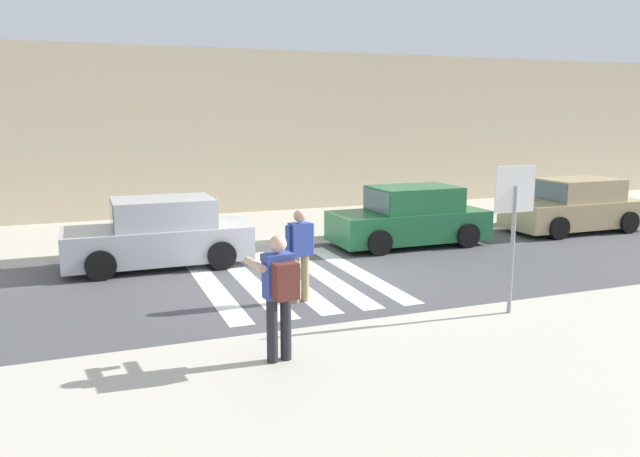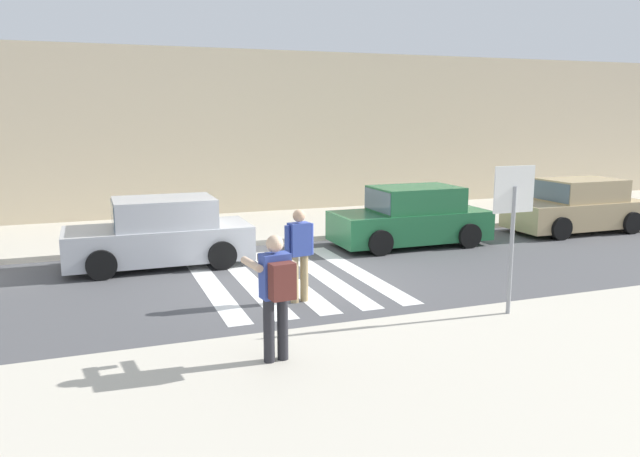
{
  "view_description": "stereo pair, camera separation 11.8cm",
  "coord_description": "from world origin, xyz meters",
  "px_view_note": "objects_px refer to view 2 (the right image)",
  "views": [
    {
      "loc": [
        -3.91,
        -11.94,
        3.42
      ],
      "look_at": [
        0.6,
        -0.2,
        1.1
      ],
      "focal_mm": 35.0,
      "sensor_mm": 36.0,
      "label": 1
    },
    {
      "loc": [
        -3.8,
        -11.98,
        3.42
      ],
      "look_at": [
        0.6,
        -0.2,
        1.1
      ],
      "focal_mm": 35.0,
      "sensor_mm": 36.0,
      "label": 2
    }
  ],
  "objects_px": {
    "pedestrian_crossing": "(299,250)",
    "parked_car_tan": "(577,207)",
    "parked_car_green": "(411,218)",
    "parked_car_silver": "(160,234)",
    "photographer_with_backpack": "(276,287)",
    "stop_sign": "(513,207)"
  },
  "relations": [
    {
      "from": "photographer_with_backpack",
      "to": "pedestrian_crossing",
      "type": "height_order",
      "value": "photographer_with_backpack"
    },
    {
      "from": "pedestrian_crossing",
      "to": "parked_car_green",
      "type": "relative_size",
      "value": 0.42
    },
    {
      "from": "pedestrian_crossing",
      "to": "parked_car_green",
      "type": "height_order",
      "value": "pedestrian_crossing"
    },
    {
      "from": "pedestrian_crossing",
      "to": "parked_car_tan",
      "type": "height_order",
      "value": "pedestrian_crossing"
    },
    {
      "from": "parked_car_green",
      "to": "parked_car_silver",
      "type": "bearing_deg",
      "value": 180.0
    },
    {
      "from": "stop_sign",
      "to": "parked_car_silver",
      "type": "height_order",
      "value": "stop_sign"
    },
    {
      "from": "photographer_with_backpack",
      "to": "parked_car_tan",
      "type": "distance_m",
      "value": 12.99
    },
    {
      "from": "photographer_with_backpack",
      "to": "parked_car_green",
      "type": "bearing_deg",
      "value": 49.53
    },
    {
      "from": "photographer_with_backpack",
      "to": "parked_car_tan",
      "type": "relative_size",
      "value": 0.42
    },
    {
      "from": "stop_sign",
      "to": "parked_car_green",
      "type": "bearing_deg",
      "value": 76.31
    },
    {
      "from": "parked_car_silver",
      "to": "parked_car_green",
      "type": "xyz_separation_m",
      "value": [
        6.44,
        -0.0,
        0.0
      ]
    },
    {
      "from": "pedestrian_crossing",
      "to": "parked_car_tan",
      "type": "bearing_deg",
      "value": 20.88
    },
    {
      "from": "pedestrian_crossing",
      "to": "parked_car_silver",
      "type": "xyz_separation_m",
      "value": [
        -2.06,
        3.76,
        -0.25
      ]
    },
    {
      "from": "parked_car_silver",
      "to": "parked_car_tan",
      "type": "relative_size",
      "value": 1.0
    },
    {
      "from": "photographer_with_backpack",
      "to": "parked_car_silver",
      "type": "distance_m",
      "value": 6.7
    },
    {
      "from": "parked_car_green",
      "to": "parked_car_tan",
      "type": "bearing_deg",
      "value": 0.0
    },
    {
      "from": "photographer_with_backpack",
      "to": "parked_car_green",
      "type": "relative_size",
      "value": 0.42
    },
    {
      "from": "stop_sign",
      "to": "pedestrian_crossing",
      "type": "xyz_separation_m",
      "value": [
        -2.91,
        2.25,
        -0.96
      ]
    },
    {
      "from": "parked_car_silver",
      "to": "parked_car_green",
      "type": "height_order",
      "value": "same"
    },
    {
      "from": "pedestrian_crossing",
      "to": "stop_sign",
      "type": "bearing_deg",
      "value": -37.74
    },
    {
      "from": "parked_car_silver",
      "to": "pedestrian_crossing",
      "type": "bearing_deg",
      "value": -61.25
    },
    {
      "from": "photographer_with_backpack",
      "to": "stop_sign",
      "type": "bearing_deg",
      "value": 8.5
    }
  ]
}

